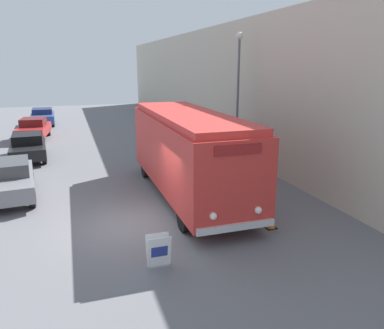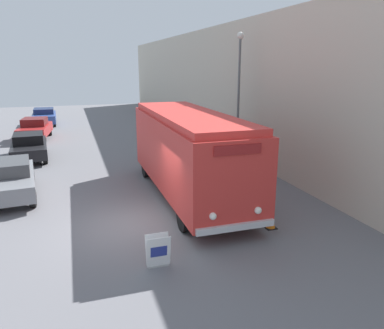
{
  "view_description": "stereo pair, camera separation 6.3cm",
  "coord_description": "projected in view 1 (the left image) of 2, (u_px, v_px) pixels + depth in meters",
  "views": [
    {
      "loc": [
        -1.77,
        -11.64,
        5.21
      ],
      "look_at": [
        2.02,
        -0.11,
        1.95
      ],
      "focal_mm": 35.0,
      "sensor_mm": 36.0,
      "label": 1
    },
    {
      "loc": [
        -1.71,
        -11.66,
        5.21
      ],
      "look_at": [
        2.02,
        -0.11,
        1.95
      ],
      "focal_mm": 35.0,
      "sensor_mm": 36.0,
      "label": 2
    }
  ],
  "objects": [
    {
      "name": "streetlamp",
      "position": [
        238.0,
        82.0,
        18.93
      ],
      "size": [
        0.36,
        0.36,
        6.75
      ],
      "color": "#595E60",
      "rests_on": "ground_plane"
    },
    {
      "name": "traffic_cone",
      "position": [
        271.0,
        219.0,
        12.24
      ],
      "size": [
        0.36,
        0.36,
        0.61
      ],
      "color": "black",
      "rests_on": "ground_plane"
    },
    {
      "name": "ground_plane",
      "position": [
        134.0,
        225.0,
        12.56
      ],
      "size": [
        80.0,
        80.0,
        0.0
      ],
      "primitive_type": "plane",
      "color": "slate"
    },
    {
      "name": "sign_board",
      "position": [
        159.0,
        251.0,
        9.89
      ],
      "size": [
        0.63,
        0.33,
        0.88
      ],
      "color": "gray",
      "rests_on": "ground_plane"
    },
    {
      "name": "parked_car_distant",
      "position": [
        43.0,
        116.0,
        33.14
      ],
      "size": [
        2.02,
        4.63,
        1.44
      ],
      "rotation": [
        0.0,
        0.0,
        0.02
      ],
      "color": "black",
      "rests_on": "ground_plane"
    },
    {
      "name": "building_wall_right",
      "position": [
        226.0,
        88.0,
        23.04
      ],
      "size": [
        0.3,
        60.0,
        7.58
      ],
      "color": "beige",
      "rests_on": "ground_plane"
    },
    {
      "name": "parked_car_near",
      "position": [
        10.0,
        179.0,
        14.94
      ],
      "size": [
        2.13,
        4.53,
        1.5
      ],
      "rotation": [
        0.0,
        0.0,
        0.1
      ],
      "color": "black",
      "rests_on": "ground_plane"
    },
    {
      "name": "vintage_bus",
      "position": [
        189.0,
        150.0,
        14.83
      ],
      "size": [
        2.61,
        9.21,
        3.41
      ],
      "color": "black",
      "rests_on": "ground_plane"
    },
    {
      "name": "parked_car_far",
      "position": [
        34.0,
        129.0,
        26.64
      ],
      "size": [
        2.25,
        4.26,
        1.51
      ],
      "rotation": [
        0.0,
        0.0,
        -0.1
      ],
      "color": "black",
      "rests_on": "ground_plane"
    },
    {
      "name": "parked_car_mid",
      "position": [
        28.0,
        146.0,
        21.06
      ],
      "size": [
        2.11,
        4.44,
        1.44
      ],
      "rotation": [
        0.0,
        0.0,
        0.07
      ],
      "color": "black",
      "rests_on": "ground_plane"
    }
  ]
}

